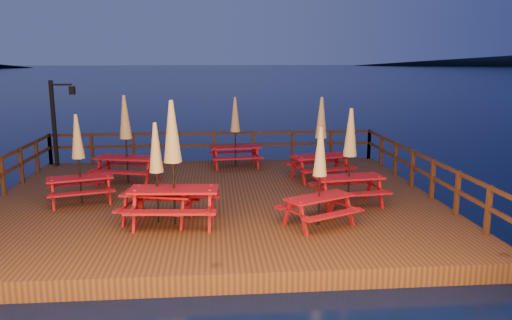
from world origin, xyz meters
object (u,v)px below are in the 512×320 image
object	(u,v)px
picnic_table_1	(173,161)
picnic_table_2	(79,158)
lamp_post	(58,115)
picnic_table_0	(126,138)

from	to	relation	value
picnic_table_1	picnic_table_2	size ratio (longest dim) A/B	1.22
lamp_post	picnic_table_2	distance (m)	5.18
picnic_table_0	picnic_table_1	xyz separation A→B (m)	(1.72, -4.08, 0.10)
lamp_post	picnic_table_2	world-z (taller)	lamp_post
picnic_table_0	picnic_table_1	size ratio (longest dim) A/B	0.93
lamp_post	picnic_table_0	xyz separation A→B (m)	(2.74, -2.67, -0.41)
picnic_table_2	picnic_table_1	bearing A→B (deg)	-53.63
picnic_table_0	picnic_table_2	xyz separation A→B (m)	(-0.87, -2.12, -0.16)
picnic_table_2	lamp_post	bearing A→B (deg)	94.83
picnic_table_0	picnic_table_2	distance (m)	2.30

